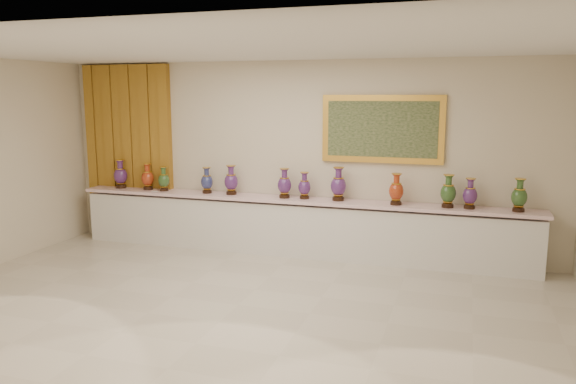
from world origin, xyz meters
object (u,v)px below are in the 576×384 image
at_px(counter, 294,227).
at_px(vase_2, 164,180).
at_px(vase_0, 121,175).
at_px(vase_1, 148,178).

relative_size(counter, vase_2, 17.98).
height_order(counter, vase_0, vase_0).
relative_size(vase_0, vase_2, 1.20).
bearing_deg(vase_1, vase_2, -4.83).
xyz_separation_m(vase_0, vase_1, (0.53, -0.01, -0.02)).
relative_size(vase_0, vase_1, 1.09).
relative_size(counter, vase_1, 16.30).
bearing_deg(counter, vase_2, -179.25).
xyz_separation_m(counter, vase_0, (-3.11, 0.01, 0.68)).
bearing_deg(vase_2, vase_1, 175.17).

